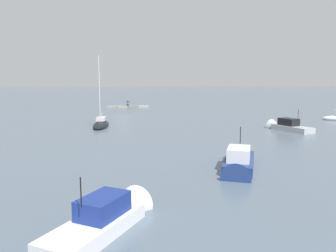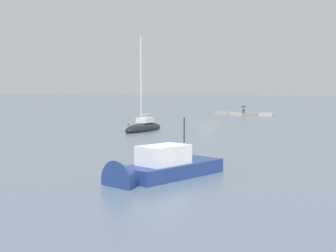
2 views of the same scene
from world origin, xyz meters
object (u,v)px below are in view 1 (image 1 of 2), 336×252
umbrella_open_black (128,101)px  sailboat_black_mid (101,124)px  motorboat_grey_mid (286,127)px  motorboat_white_far (109,218)px  motorboat_navy_near (238,166)px  person_seated_blue_left (128,105)px

umbrella_open_black → sailboat_black_mid: bearing=86.3°
umbrella_open_black → motorboat_grey_mid: size_ratio=0.18×
sailboat_black_mid → motorboat_white_far: size_ratio=1.58×
motorboat_grey_mid → motorboat_white_far: size_ratio=1.03×
motorboat_white_far → motorboat_grey_mid: bearing=82.3°
motorboat_grey_mid → motorboat_white_far: bearing=-149.9°
motorboat_navy_near → motorboat_grey_mid: 25.28m
person_seated_blue_left → umbrella_open_black: 0.87m
motorboat_white_far → sailboat_black_mid: bearing=126.4°
sailboat_black_mid → motorboat_navy_near: sailboat_black_mid is taller
motorboat_navy_near → motorboat_white_far: bearing=64.8°
person_seated_blue_left → motorboat_grey_mid: size_ratio=0.10×
person_seated_blue_left → sailboat_black_mid: 35.80m
person_seated_blue_left → umbrella_open_black: bearing=-87.7°
motorboat_navy_near → motorboat_white_far: (9.52, 9.81, -0.03)m
motorboat_grey_mid → motorboat_white_far: (22.78, 31.33, -0.01)m
person_seated_blue_left → motorboat_grey_mid: motorboat_grey_mid is taller
person_seated_blue_left → motorboat_grey_mid: 48.26m
motorboat_grey_mid → person_seated_blue_left: bearing=98.1°
umbrella_open_black → motorboat_navy_near: 63.72m
sailboat_black_mid → motorboat_grey_mid: bearing=170.3°
sailboat_black_mid → motorboat_white_far: sailboat_black_mid is taller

